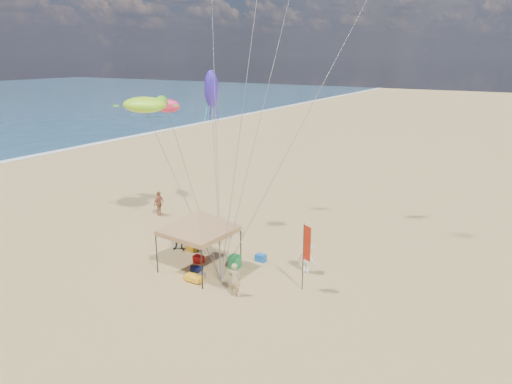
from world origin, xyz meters
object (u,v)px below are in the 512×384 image
(cooler_blue, at_px, (261,258))
(person_near_b, at_px, (179,236))
(chair_green, at_px, (234,262))
(person_near_c, at_px, (307,258))
(cooler_red, at_px, (199,259))
(person_far_a, at_px, (159,203))
(chair_yellow, at_px, (192,245))
(person_near_a, at_px, (235,279))
(beach_cart, at_px, (194,278))
(feather_flag, at_px, (306,247))
(canopy_tent, at_px, (198,212))

(cooler_blue, relative_size, person_near_b, 0.32)
(chair_green, height_order, person_near_b, person_near_b)
(person_near_b, bearing_deg, person_near_c, -19.87)
(cooler_red, bearing_deg, person_far_a, 146.66)
(chair_yellow, xyz_separation_m, person_near_a, (4.92, -2.99, 0.47))
(cooler_blue, relative_size, person_near_c, 0.33)
(chair_green, xyz_separation_m, chair_yellow, (-3.29, 0.60, 0.00))
(cooler_blue, xyz_separation_m, person_near_a, (0.87, -3.82, 0.63))
(person_near_a, xyz_separation_m, person_far_a, (-10.67, 6.59, 0.05))
(beach_cart, xyz_separation_m, person_near_c, (4.30, 3.76, 0.62))
(cooler_blue, bearing_deg, beach_cart, -113.25)
(person_near_a, relative_size, person_near_c, 0.99)
(feather_flag, relative_size, person_near_a, 2.04)
(cooler_blue, relative_size, beach_cart, 0.60)
(beach_cart, bearing_deg, canopy_tent, 115.18)
(person_near_a, distance_m, person_near_c, 4.26)
(chair_green, bearing_deg, cooler_red, -168.02)
(beach_cart, relative_size, person_far_a, 0.52)
(beach_cart, bearing_deg, person_far_a, 141.57)
(canopy_tent, distance_m, beach_cart, 3.25)
(chair_yellow, bearing_deg, cooler_blue, 11.51)
(canopy_tent, relative_size, beach_cart, 6.79)
(person_near_a, bearing_deg, cooler_blue, -87.02)
(person_far_a, bearing_deg, chair_green, -119.58)
(beach_cart, bearing_deg, person_near_a, -2.04)
(chair_green, height_order, person_far_a, person_far_a)
(chair_green, bearing_deg, chair_yellow, 169.64)
(person_near_c, bearing_deg, person_near_a, 75.82)
(cooler_red, relative_size, cooler_blue, 1.00)
(cooler_blue, bearing_deg, canopy_tent, -131.42)
(person_near_a, bearing_deg, canopy_tent, -33.49)
(feather_flag, height_order, person_near_c, feather_flag)
(canopy_tent, relative_size, cooler_blue, 11.32)
(cooler_blue, bearing_deg, person_near_a, -77.10)
(person_near_a, height_order, person_near_b, person_near_b)
(person_near_b, bearing_deg, canopy_tent, -57.52)
(person_near_a, bearing_deg, cooler_red, -38.31)
(beach_cart, bearing_deg, cooler_blue, 66.75)
(feather_flag, relative_size, person_near_b, 1.95)
(chair_green, relative_size, chair_yellow, 1.00)
(chair_yellow, height_order, person_near_a, person_near_a)
(feather_flag, bearing_deg, person_near_a, -140.79)
(person_near_b, bearing_deg, cooler_red, -50.19)
(person_near_a, xyz_separation_m, person_near_c, (1.83, 3.85, 0.01))
(canopy_tent, relative_size, person_near_c, 3.70)
(cooler_red, bearing_deg, feather_flag, 1.10)
(beach_cart, xyz_separation_m, person_near_b, (-3.11, 2.66, 0.65))
(person_near_a, height_order, person_far_a, person_far_a)
(chair_yellow, xyz_separation_m, person_near_c, (6.74, 0.86, 0.47))
(person_near_c, bearing_deg, cooler_red, 30.24)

